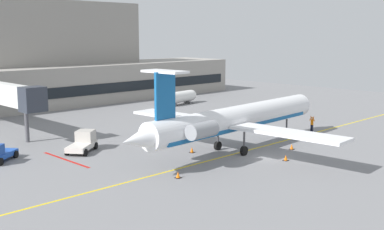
{
  "coord_description": "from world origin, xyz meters",
  "views": [
    {
      "loc": [
        -36.32,
        -27.18,
        11.65
      ],
      "look_at": [
        0.26,
        9.69,
        3.0
      ],
      "focal_mm": 45.59,
      "sensor_mm": 36.0,
      "label": 1
    }
  ],
  "objects_px": {
    "baggage_tug": "(83,142)",
    "fuel_tank": "(180,97)",
    "marshaller": "(312,124)",
    "regional_jet": "(235,119)"
  },
  "relations": [
    {
      "from": "regional_jet",
      "to": "marshaller",
      "type": "relative_size",
      "value": 15.72
    },
    {
      "from": "baggage_tug",
      "to": "marshaller",
      "type": "bearing_deg",
      "value": -23.28
    },
    {
      "from": "baggage_tug",
      "to": "fuel_tank",
      "type": "relative_size",
      "value": 0.59
    },
    {
      "from": "marshaller",
      "to": "fuel_tank",
      "type": "bearing_deg",
      "value": 80.88
    },
    {
      "from": "marshaller",
      "to": "regional_jet",
      "type": "bearing_deg",
      "value": -179.97
    },
    {
      "from": "fuel_tank",
      "to": "regional_jet",
      "type": "bearing_deg",
      "value": -124.13
    },
    {
      "from": "fuel_tank",
      "to": "baggage_tug",
      "type": "bearing_deg",
      "value": -150.1
    },
    {
      "from": "regional_jet",
      "to": "baggage_tug",
      "type": "bearing_deg",
      "value": 134.77
    },
    {
      "from": "fuel_tank",
      "to": "marshaller",
      "type": "height_order",
      "value": "fuel_tank"
    },
    {
      "from": "baggage_tug",
      "to": "regional_jet",
      "type": "bearing_deg",
      "value": -45.23
    }
  ]
}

